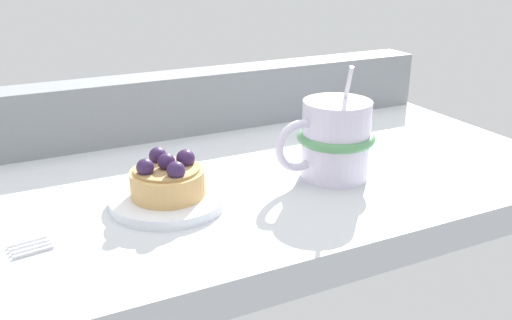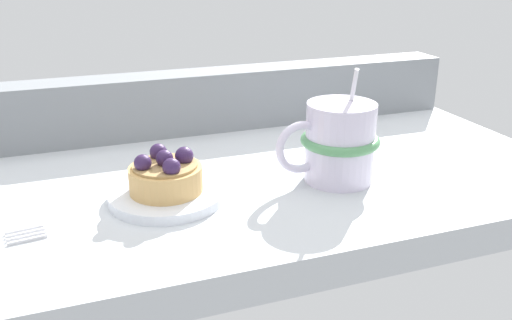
% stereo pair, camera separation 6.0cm
% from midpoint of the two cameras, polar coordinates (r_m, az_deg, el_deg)
% --- Properties ---
extents(ground_plane, '(0.89, 0.42, 0.04)m').
position_cam_midpoint_polar(ground_plane, '(0.66, -8.72, -3.56)').
color(ground_plane, silver).
extents(window_rail_back, '(0.88, 0.06, 0.09)m').
position_cam_midpoint_polar(window_rail_back, '(0.80, -12.94, 5.30)').
color(window_rail_back, gray).
rests_on(window_rail_back, ground_plane).
extents(dessert_plate, '(0.12, 0.12, 0.01)m').
position_cam_midpoint_polar(dessert_plate, '(0.59, -11.83, -4.07)').
color(dessert_plate, silver).
rests_on(dessert_plate, ground_plane).
extents(raspberry_tart, '(0.08, 0.08, 0.05)m').
position_cam_midpoint_polar(raspberry_tart, '(0.58, -11.99, -1.95)').
color(raspberry_tart, tan).
rests_on(raspberry_tart, dessert_plate).
extents(coffee_mug, '(0.12, 0.09, 0.13)m').
position_cam_midpoint_polar(coffee_mug, '(0.64, 5.31, 2.06)').
color(coffee_mug, silver).
rests_on(coffee_mug, ground_plane).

